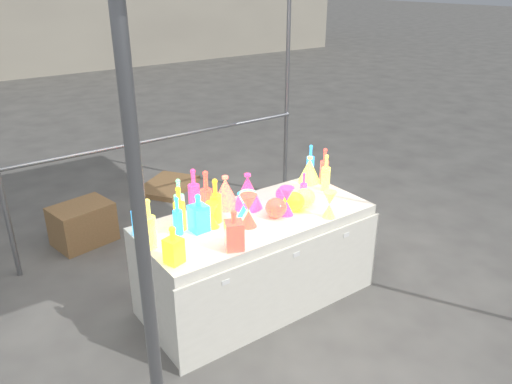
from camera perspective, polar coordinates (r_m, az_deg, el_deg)
ground at (r=4.19m, az=0.00°, el=-11.97°), size 80.00×80.00×0.00m
display_table at (r=3.98m, az=0.08°, el=-7.66°), size 1.84×0.83×0.75m
cardboard_box_closed at (r=5.17m, az=-19.19°, el=-3.47°), size 0.61×0.49×0.40m
cardboard_box_flat at (r=6.28m, az=-10.07°, el=0.70°), size 0.92×0.87×0.06m
bottle_0 at (r=3.58m, az=-8.76°, el=-1.86°), size 0.11×0.11×0.33m
bottle_1 at (r=3.58m, az=-13.56°, el=-2.67°), size 0.09×0.09×0.29m
bottle_2 at (r=3.66m, az=-5.70°, el=-0.54°), size 0.09×0.09×0.40m
bottle_3 at (r=3.84m, az=-7.12°, el=0.20°), size 0.10×0.10×0.35m
bottle_4 at (r=3.38m, az=-12.10°, el=-3.54°), size 0.09×0.09×0.36m
bottle_5 at (r=3.67m, az=-8.76°, el=-1.07°), size 0.10×0.10×0.35m
bottle_6 at (r=3.66m, az=-4.66°, el=-0.98°), size 0.11×0.11×0.34m
bottle_7 at (r=3.53m, az=-8.96°, el=-2.70°), size 0.07×0.07×0.29m
decanter_0 at (r=3.20m, az=-9.42°, el=-5.95°), size 0.13×0.13×0.26m
decanter_1 at (r=3.31m, az=-2.52°, el=-4.29°), size 0.16×0.16×0.29m
decanter_2 at (r=3.56m, az=-6.59°, el=-2.34°), size 0.13×0.13×0.29m
hourglass_0 at (r=3.60m, az=-0.86°, el=-2.15°), size 0.16×0.16×0.25m
hourglass_1 at (r=3.79m, az=3.53°, el=-1.06°), size 0.13×0.13×0.22m
hourglass_2 at (r=3.79m, az=8.39°, el=-1.43°), size 0.13×0.13×0.21m
hourglass_3 at (r=3.66m, az=-0.95°, el=-1.77°), size 0.14×0.14×0.24m
hourglass_4 at (r=3.61m, az=-5.00°, el=-2.64°), size 0.13×0.13×0.20m
hourglass_5 at (r=3.77m, az=-1.44°, el=-1.47°), size 0.12×0.12×0.19m
globe_0 at (r=3.88m, az=4.36°, el=-1.20°), size 0.21×0.21×0.13m
globe_1 at (r=3.95m, az=5.63°, el=-0.77°), size 0.20×0.20×0.13m
globe_2 at (r=3.77m, az=2.30°, el=-1.92°), size 0.22×0.22×0.13m
globe_3 at (r=4.02m, az=3.31°, el=-0.39°), size 0.17×0.17×0.12m
lampshade_0 at (r=3.92m, az=-3.51°, el=0.07°), size 0.28×0.28×0.26m
lampshade_2 at (r=3.89m, az=-0.97°, el=0.16°), size 0.29×0.29×0.28m
lampshade_3 at (r=4.41m, az=6.13°, el=2.59°), size 0.26×0.26×0.24m
bottle_8 at (r=4.50m, az=6.24°, el=3.52°), size 0.07×0.07×0.31m
bottle_9 at (r=4.37m, az=7.83°, el=2.95°), size 0.08×0.08×0.33m
bottle_10 at (r=4.00m, az=5.46°, el=0.50°), size 0.07×0.07×0.26m
bottle_11 at (r=4.24m, az=8.00°, el=2.21°), size 0.07×0.07×0.32m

